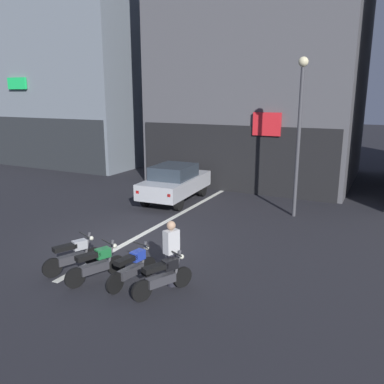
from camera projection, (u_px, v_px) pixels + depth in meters
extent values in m
plane|color=#232328|center=(126.00, 244.00, 12.55)|extent=(120.00, 120.00, 0.00)
cube|color=silver|center=(205.00, 200.00, 17.75)|extent=(0.20, 18.00, 0.01)
cube|color=gray|center=(79.00, 20.00, 26.41)|extent=(10.08, 7.95, 18.94)
cube|color=#292C30|center=(43.00, 144.00, 24.80)|extent=(9.67, 0.10, 3.20)
cube|color=#1EE566|center=(17.00, 83.00, 24.60)|extent=(1.52, 0.16, 0.70)
cube|color=#56565B|center=(264.00, 58.00, 21.50)|extent=(10.17, 8.56, 13.09)
cube|color=black|center=(232.00, 159.00, 18.93)|extent=(9.76, 0.10, 3.20)
cube|color=red|center=(267.00, 124.00, 17.74)|extent=(1.28, 0.16, 1.03)
cylinder|color=black|center=(173.00, 186.00, 18.97)|extent=(0.22, 0.65, 0.64)
cylinder|color=black|center=(203.00, 189.00, 18.38)|extent=(0.22, 0.65, 0.64)
cylinder|color=black|center=(145.00, 199.00, 16.65)|extent=(0.22, 0.65, 0.64)
cylinder|color=black|center=(179.00, 203.00, 16.06)|extent=(0.22, 0.65, 0.64)
cube|color=#B7BABF|center=(175.00, 185.00, 17.41)|extent=(2.01, 4.20, 0.66)
cube|color=#2D3842|center=(174.00, 172.00, 17.13)|extent=(1.67, 2.06, 0.56)
cube|color=red|center=(138.00, 192.00, 15.87)|extent=(0.14, 0.07, 0.12)
cube|color=red|center=(169.00, 195.00, 15.33)|extent=(0.14, 0.07, 0.12)
cylinder|color=#47474C|center=(298.00, 145.00, 14.77)|extent=(0.14, 0.14, 5.55)
sphere|color=beige|center=(303.00, 62.00, 14.07)|extent=(0.36, 0.36, 0.36)
cylinder|color=black|center=(93.00, 256.00, 10.90)|extent=(0.27, 0.51, 0.52)
cylinder|color=black|center=(52.00, 268.00, 10.18)|extent=(0.27, 0.51, 0.52)
cube|color=#38383D|center=(71.00, 259.00, 10.48)|extent=(0.47, 0.76, 0.22)
cube|color=black|center=(65.00, 248.00, 10.30)|extent=(0.44, 0.64, 0.12)
cube|color=#B2B5BA|center=(80.00, 245.00, 10.57)|extent=(0.34, 0.42, 0.24)
cylinder|color=#4C4C51|center=(87.00, 245.00, 10.72)|extent=(0.16, 0.25, 0.70)
cylinder|color=black|center=(84.00, 235.00, 10.59)|extent=(0.52, 0.25, 0.04)
sphere|color=silver|center=(91.00, 238.00, 10.76)|extent=(0.12, 0.12, 0.12)
cylinder|color=black|center=(116.00, 265.00, 10.35)|extent=(0.26, 0.51, 0.52)
cylinder|color=black|center=(75.00, 278.00, 9.62)|extent=(0.26, 0.51, 0.52)
cube|color=#38383D|center=(94.00, 268.00, 9.93)|extent=(0.47, 0.76, 0.22)
cube|color=black|center=(88.00, 256.00, 9.75)|extent=(0.43, 0.64, 0.12)
cube|color=#1E7238|center=(103.00, 253.00, 10.01)|extent=(0.34, 0.42, 0.24)
cylinder|color=#4C4C51|center=(111.00, 253.00, 10.17)|extent=(0.16, 0.25, 0.70)
cylinder|color=black|center=(107.00, 242.00, 10.04)|extent=(0.52, 0.24, 0.04)
sphere|color=silver|center=(115.00, 246.00, 10.21)|extent=(0.12, 0.12, 0.12)
cylinder|color=black|center=(148.00, 267.00, 10.25)|extent=(0.15, 0.52, 0.52)
cylinder|color=black|center=(115.00, 283.00, 9.35)|extent=(0.15, 0.52, 0.52)
cube|color=#38383D|center=(131.00, 271.00, 9.73)|extent=(0.32, 0.76, 0.22)
cube|color=black|center=(126.00, 260.00, 9.53)|extent=(0.31, 0.63, 0.12)
cube|color=#233DB7|center=(138.00, 255.00, 9.86)|extent=(0.28, 0.39, 0.24)
cylinder|color=#4C4C51|center=(144.00, 255.00, 10.05)|extent=(0.11, 0.25, 0.70)
cylinder|color=black|center=(141.00, 244.00, 9.91)|extent=(0.55, 0.12, 0.04)
sphere|color=silver|center=(147.00, 247.00, 10.10)|extent=(0.12, 0.12, 0.12)
cylinder|color=black|center=(183.00, 277.00, 9.67)|extent=(0.29, 0.50, 0.52)
cylinder|color=black|center=(142.00, 291.00, 8.99)|extent=(0.29, 0.50, 0.52)
cube|color=#38383D|center=(161.00, 280.00, 9.27)|extent=(0.50, 0.75, 0.22)
cube|color=black|center=(155.00, 268.00, 9.10)|extent=(0.46, 0.64, 0.12)
cube|color=black|center=(170.00, 264.00, 9.35)|extent=(0.35, 0.42, 0.24)
cylinder|color=#4C4C51|center=(177.00, 264.00, 9.49)|extent=(0.17, 0.24, 0.70)
cylinder|color=black|center=(175.00, 253.00, 9.37)|extent=(0.51, 0.27, 0.04)
sphere|color=silver|center=(182.00, 257.00, 9.53)|extent=(0.12, 0.12, 0.12)
cylinder|color=#23232D|center=(172.00, 269.00, 9.71)|extent=(0.24, 0.24, 0.86)
cube|color=silver|center=(171.00, 242.00, 9.54)|extent=(0.33, 0.41, 0.58)
sphere|color=tan|center=(171.00, 225.00, 9.44)|extent=(0.22, 0.22, 0.22)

